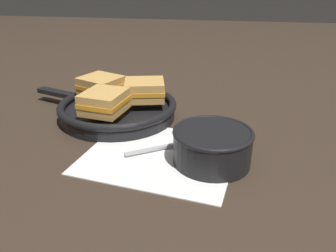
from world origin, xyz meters
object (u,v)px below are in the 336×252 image
(soup_bowl, at_px, (212,144))
(sandwich_near_left, at_px, (104,102))
(skillet, at_px, (117,109))
(sandwich_near_right, at_px, (144,90))
(spoon, at_px, (176,144))
(sandwich_far_left, at_px, (101,86))

(soup_bowl, relative_size, sandwich_near_left, 1.36)
(skillet, bearing_deg, sandwich_near_right, 22.96)
(spoon, xyz_separation_m, sandwich_near_left, (-0.17, 0.06, 0.06))
(spoon, xyz_separation_m, sandwich_near_right, (-0.10, 0.16, 0.06))
(soup_bowl, bearing_deg, sandwich_near_left, 156.46)
(soup_bowl, distance_m, sandwich_near_right, 0.27)
(soup_bowl, height_order, sandwich_far_left, sandwich_far_left)
(skillet, bearing_deg, spoon, -37.94)
(sandwich_near_right, relative_size, sandwich_far_left, 0.93)
(sandwich_near_right, bearing_deg, skillet, -157.04)
(soup_bowl, height_order, sandwich_near_right, sandwich_near_right)
(soup_bowl, distance_m, sandwich_far_left, 0.36)
(sandwich_near_right, bearing_deg, soup_bowl, -48.59)
(spoon, relative_size, sandwich_near_right, 1.22)
(spoon, height_order, sandwich_near_left, sandwich_near_left)
(skillet, xyz_separation_m, sandwich_near_right, (0.06, 0.03, 0.04))
(spoon, relative_size, sandwich_near_left, 1.28)
(spoon, height_order, skillet, skillet)
(sandwich_near_left, distance_m, sandwich_near_right, 0.12)
(sandwich_near_left, bearing_deg, sandwich_near_right, 54.17)
(sandwich_near_left, relative_size, sandwich_near_right, 0.95)
(spoon, distance_m, sandwich_near_left, 0.19)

